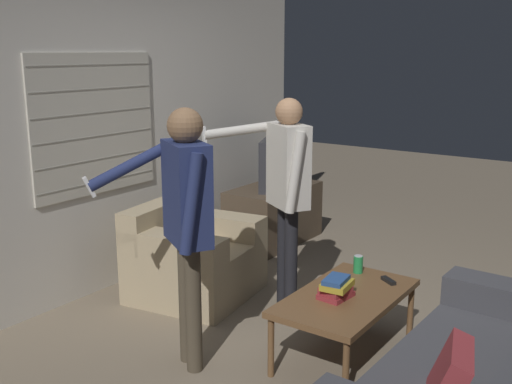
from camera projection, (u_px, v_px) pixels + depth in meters
name	position (u px, v px, depth m)	size (l,w,h in m)	color
ground_plane	(323.00, 346.00, 4.05)	(16.00, 16.00, 0.00)	#7F705B
wall_back	(108.00, 135.00, 4.89)	(5.20, 0.08, 2.55)	silver
armchair_beige	(191.00, 258.00, 4.86)	(1.02, 0.99, 0.75)	tan
coffee_table	(346.00, 300.00, 3.84)	(1.06, 0.59, 0.43)	brown
tv_stand	(274.00, 214.00, 6.21)	(1.06, 0.56, 0.59)	#4C3D2D
tv	(274.00, 163.00, 6.08)	(0.74, 0.49, 0.50)	#2D2D33
person_left_standing	(185.00, 208.00, 3.58)	(0.58, 0.73, 1.63)	#4C4233
person_right_standing	(286.00, 180.00, 4.43)	(0.59, 0.73, 1.62)	black
book_stack	(336.00, 288.00, 3.76)	(0.24, 0.19, 0.14)	maroon
soda_can	(358.00, 264.00, 4.20)	(0.07, 0.07, 0.13)	#238E47
spare_remote	(388.00, 281.00, 4.03)	(0.11, 0.13, 0.02)	black
floor_fan	(225.00, 243.00, 5.49)	(0.36, 0.20, 0.45)	black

